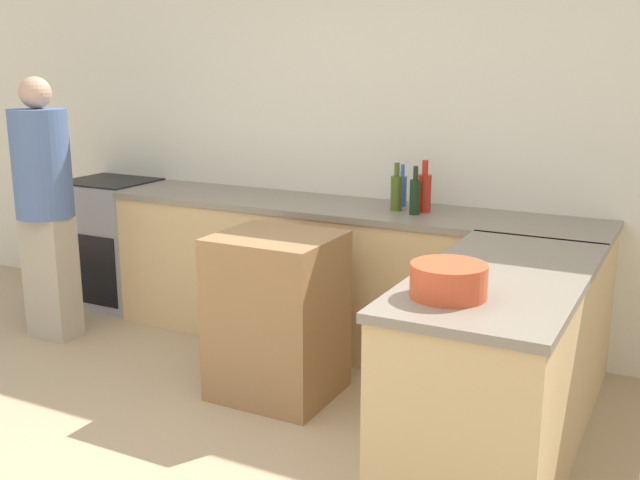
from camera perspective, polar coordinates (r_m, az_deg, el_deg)
wall_back at (r=4.96m, az=3.62°, el=8.11°), size 8.00×0.06×2.70m
counter_back at (r=4.82m, az=1.82°, el=-2.75°), size 3.23×0.65×0.93m
counter_peninsula at (r=3.47m, az=13.36°, el=-9.83°), size 0.69×1.53×0.93m
range_oven at (r=5.92m, az=-15.49°, el=-0.12°), size 0.68×0.60×0.94m
island_table at (r=4.13m, az=-3.29°, el=-5.78°), size 0.64×0.57×0.91m
mixing_bowl at (r=2.93m, az=9.77°, el=-3.05°), size 0.30×0.30×0.13m
olive_oil_bottle at (r=4.56m, az=5.84°, el=3.70°), size 0.07×0.07×0.29m
wine_bottle_dark at (r=4.45m, az=7.25°, el=3.39°), size 0.06×0.06×0.29m
water_bottle_blue at (r=4.70m, az=6.28°, el=3.85°), size 0.06×0.06×0.26m
hot_sauce_bottle at (r=4.53m, az=7.96°, el=3.69°), size 0.08×0.08×0.31m
person_by_range at (r=5.17m, az=-20.24°, el=2.80°), size 0.37×0.37×1.72m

